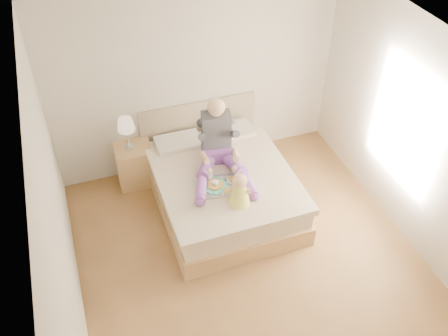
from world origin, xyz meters
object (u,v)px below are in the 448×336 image
object	(u,v)px
adult	(218,148)
tray	(223,184)
baby	(240,191)
bed	(221,184)
nightstand	(135,164)

from	to	relation	value
adult	tray	world-z (taller)	adult
adult	baby	bearing A→B (deg)	-78.76
bed	tray	bearing A→B (deg)	-103.98
tray	baby	size ratio (longest dim) A/B	1.31
tray	baby	world-z (taller)	baby
adult	baby	distance (m)	0.75
adult	bed	bearing A→B (deg)	-74.14
nightstand	tray	distance (m)	1.51
nightstand	adult	xyz separation A→B (m)	(0.99, -0.73, 0.57)
nightstand	adult	bearing A→B (deg)	-34.11
adult	baby	world-z (taller)	adult
bed	tray	xyz separation A→B (m)	(-0.09, -0.35, 0.33)
nightstand	baby	distance (m)	1.84
tray	nightstand	bearing A→B (deg)	138.91
bed	adult	xyz separation A→B (m)	(-0.01, 0.07, 0.56)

